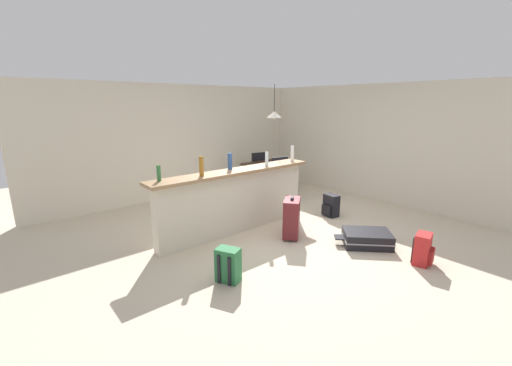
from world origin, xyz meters
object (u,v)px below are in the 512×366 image
suitcase_flat_black (367,238)px  backpack_black (331,206)px  bottle_blue (230,161)px  backpack_red (423,250)px  dining_table (269,167)px  dining_chair_near_partition (282,176)px  dining_chair_far_side (257,169)px  suitcase_upright_maroon (292,217)px  bottle_amber (201,166)px  backpack_green (228,265)px  bottle_green (159,173)px  pendant_lamp (274,114)px  bottle_clear (267,159)px  bottle_white (292,154)px

suitcase_flat_black → backpack_black: backpack_black is taller
bottle_blue → backpack_red: size_ratio=0.63×
dining_table → dining_chair_near_partition: 0.51m
dining_chair_far_side → suitcase_upright_maroon: bearing=-120.1°
bottle_amber → dining_chair_far_side: 3.38m
suitcase_flat_black → backpack_black: (0.65, 1.16, 0.09)m
backpack_red → backpack_green: bearing=149.1°
bottle_green → backpack_black: bearing=-12.1°
bottle_green → backpack_green: (0.24, -1.28, -0.96)m
backpack_green → dining_chair_far_side: bearing=45.0°
pendant_lamp → backpack_green: bearing=-141.2°
bottle_clear → dining_chair_near_partition: 1.76m
backpack_red → backpack_green: same height
bottle_amber → backpack_red: bearing=-53.2°
suitcase_upright_maroon → backpack_black: bearing=8.9°
bottle_blue → suitcase_flat_black: (1.20, -1.82, -1.07)m
dining_chair_near_partition → suitcase_flat_black: dining_chair_near_partition is taller
suitcase_flat_black → backpack_red: 0.80m
dining_chair_far_side → backpack_red: 4.49m
bottle_white → suitcase_upright_maroon: bottle_white is taller
backpack_black → dining_chair_far_side: bearing=84.4°
dining_chair_near_partition → dining_chair_far_side: (0.12, 1.00, 0.00)m
backpack_red → backpack_green: (-2.22, 1.33, 0.00)m
bottle_green → dining_chair_far_side: bottle_green is taller
bottle_green → bottle_clear: (1.85, -0.17, 0.01)m
bottle_blue → dining_chair_far_side: bottle_blue is taller
bottle_green → backpack_black: 3.28m
bottle_white → suitcase_flat_black: size_ratio=0.34×
pendant_lamp → bottle_blue: bearing=-150.7°
bottle_white → backpack_black: size_ratio=0.68×
bottle_green → bottle_amber: size_ratio=0.75×
bottle_white → suitcase_flat_black: (-0.13, -1.70, -1.08)m
bottle_blue → suitcase_upright_maroon: bearing=-57.1°
bottle_amber → backpack_black: (2.46, -0.53, -0.99)m
pendant_lamp → backpack_red: size_ratio=1.83×
bottle_green → bottle_clear: 1.86m
pendant_lamp → suitcase_flat_black: bearing=-106.3°
suitcase_upright_maroon → dining_chair_far_side: bearing=59.9°
bottle_blue → dining_table: size_ratio=0.24×
bottle_blue → bottle_white: size_ratio=0.93×
dining_chair_far_side → suitcase_upright_maroon: dining_chair_far_side is taller
pendant_lamp → backpack_black: pendant_lamp is taller
dining_table → suitcase_flat_black: 3.24m
dining_table → backpack_black: 1.99m
dining_chair_near_partition → bottle_clear: bearing=-144.2°
bottle_clear → backpack_green: 2.18m
bottle_white → pendant_lamp: (0.75, 1.29, 0.66)m
bottle_amber → pendant_lamp: (2.69, 1.30, 0.65)m
bottle_clear → dining_chair_far_side: bearing=53.4°
bottle_green → backpack_red: bearing=-46.7°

